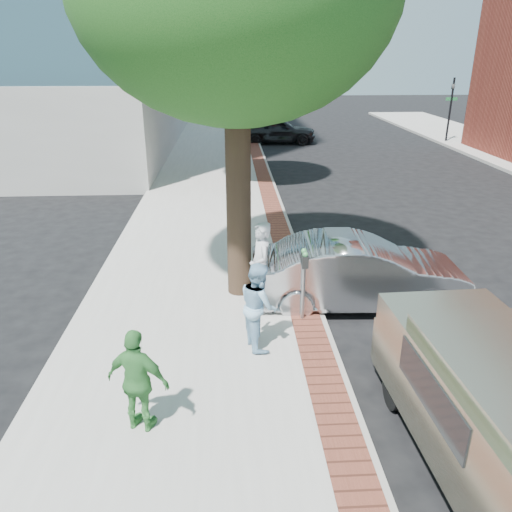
{
  "coord_description": "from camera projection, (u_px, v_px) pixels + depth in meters",
  "views": [
    {
      "loc": [
        -0.79,
        -8.18,
        5.09
      ],
      "look_at": [
        -0.26,
        1.37,
        1.2
      ],
      "focal_mm": 35.0,
      "sensor_mm": 36.0,
      "label": 1
    }
  ],
  "objects": [
    {
      "name": "person_gray",
      "position": [
        261.0,
        267.0,
        10.05
      ],
      "size": [
        0.57,
        0.76,
        1.89
      ],
      "primitive_type": "imported",
      "rotation": [
        0.0,
        0.0,
        -1.38
      ],
      "color": "silver",
      "rests_on": "sidewalk"
    },
    {
      "name": "person_officer",
      "position": [
        259.0,
        305.0,
        8.82
      ],
      "size": [
        0.78,
        0.91,
        1.61
      ],
      "primitive_type": "imported",
      "rotation": [
        0.0,
        0.0,
        1.82
      ],
      "color": "#90BEDE",
      "rests_on": "sidewalk"
    },
    {
      "name": "signal_near",
      "position": [
        256.0,
        106.0,
        29.07
      ],
      "size": [
        0.7,
        0.15,
        3.8
      ],
      "color": "black",
      "rests_on": "ground"
    },
    {
      "name": "bg_car",
      "position": [
        276.0,
        130.0,
        30.23
      ],
      "size": [
        4.83,
        2.19,
        1.61
      ],
      "primitive_type": "imported",
      "rotation": [
        0.0,
        0.0,
        1.51
      ],
      "color": "black",
      "rests_on": "ground"
    },
    {
      "name": "curb",
      "position": [
        284.0,
        213.0,
        16.95
      ],
      "size": [
        0.1,
        60.0,
        0.15
      ],
      "primitive_type": "cube",
      "color": "gray",
      "rests_on": "ground"
    },
    {
      "name": "tree_far",
      "position": [
        234.0,
        48.0,
        18.6
      ],
      "size": [
        4.8,
        4.8,
        7.14
      ],
      "color": "black",
      "rests_on": "sidewalk"
    },
    {
      "name": "sedan_silver",
      "position": [
        359.0,
        273.0,
        10.63
      ],
      "size": [
        4.65,
        1.78,
        1.51
      ],
      "primitive_type": "imported",
      "rotation": [
        0.0,
        0.0,
        1.53
      ],
      "color": "#ABADB2",
      "rests_on": "ground"
    },
    {
      "name": "brick_strip",
      "position": [
        274.0,
        210.0,
        16.9
      ],
      "size": [
        0.6,
        60.0,
        0.01
      ],
      "primitive_type": "cube",
      "color": "brown",
      "rests_on": "sidewalk"
    },
    {
      "name": "signal_far",
      "position": [
        451.0,
        105.0,
        29.66
      ],
      "size": [
        0.7,
        0.15,
        3.8
      ],
      "color": "black",
      "rests_on": "ground"
    },
    {
      "name": "parking_meter",
      "position": [
        304.0,
        270.0,
        9.63
      ],
      "size": [
        0.12,
        0.32,
        1.47
      ],
      "color": "gray",
      "rests_on": "sidewalk"
    },
    {
      "name": "ground",
      "position": [
        274.0,
        341.0,
        9.52
      ],
      "size": [
        120.0,
        120.0,
        0.0
      ],
      "primitive_type": "plane",
      "color": "black",
      "rests_on": "ground"
    },
    {
      "name": "office_base",
      "position": [
        14.0,
        112.0,
        28.46
      ],
      "size": [
        18.2,
        22.2,
        4.0
      ],
      "primitive_type": "cube",
      "color": "gray",
      "rests_on": "ground"
    },
    {
      "name": "van",
      "position": [
        497.0,
        409.0,
        6.27
      ],
      "size": [
        1.97,
        4.74,
        1.72
      ],
      "rotation": [
        0.0,
        0.0,
        0.04
      ],
      "color": "gray",
      "rests_on": "ground"
    },
    {
      "name": "person_green",
      "position": [
        138.0,
        381.0,
        6.82
      ],
      "size": [
        0.99,
        0.67,
        1.56
      ],
      "primitive_type": "imported",
      "rotation": [
        0.0,
        0.0,
        2.8
      ],
      "color": "#3F8A40",
      "rests_on": "sidewalk"
    },
    {
      "name": "sidewalk",
      "position": [
        209.0,
        214.0,
        16.82
      ],
      "size": [
        5.0,
        60.0,
        0.15
      ],
      "primitive_type": "cube",
      "color": "#9E9991",
      "rests_on": "ground"
    }
  ]
}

